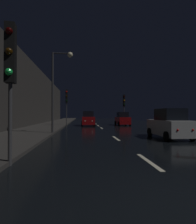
{
  "coord_description": "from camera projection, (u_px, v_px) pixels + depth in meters",
  "views": [
    {
      "loc": [
        -2.28,
        -2.96,
        1.63
      ],
      "look_at": [
        -0.11,
        21.21,
        1.93
      ],
      "focal_mm": 28.61,
      "sensor_mm": 36.0,
      "label": 1
    }
  ],
  "objects": [
    {
      "name": "streetlamp_overhead",
      "position": [
        59.0,
        79.0,
        14.44
      ],
      "size": [
        1.7,
        0.44,
        6.7
      ],
      "color": "#2D2D30",
      "rests_on": "ground"
    },
    {
      "name": "traffic_light_far_right",
      "position": [
        124.0,
        103.0,
        28.63
      ],
      "size": [
        0.32,
        0.46,
        4.78
      ],
      "rotation": [
        0.0,
        0.0,
        -1.61
      ],
      "color": "#38383A",
      "rests_on": "ground"
    },
    {
      "name": "building_facade_left",
      "position": [
        28.0,
        93.0,
        23.26
      ],
      "size": [
        0.8,
        63.0,
        8.76
      ],
      "primitive_type": "cube",
      "color": "#2D2B28",
      "rests_on": "ground"
    },
    {
      "name": "lane_centerline",
      "position": [
        104.0,
        130.0,
        18.7
      ],
      "size": [
        0.16,
        25.59,
        0.01
      ],
      "color": "beige",
      "rests_on": "ground"
    },
    {
      "name": "traffic_light_near_left",
      "position": [
        10.0,
        63.0,
        5.64
      ],
      "size": [
        0.35,
        0.48,
        4.52
      ],
      "rotation": [
        0.0,
        0.0,
        -1.44
      ],
      "color": "#38383A",
      "rests_on": "ground"
    },
    {
      "name": "sidewalk_left",
      "position": [
        52.0,
        124.0,
        26.93
      ],
      "size": [
        4.4,
        84.0,
        0.15
      ],
      "primitive_type": "cube",
      "color": "#33302D",
      "rests_on": "ground"
    },
    {
      "name": "car_parked_right_near",
      "position": [
        169.0,
        125.0,
        12.18
      ],
      "size": [
        1.84,
        3.98,
        2.0
      ],
      "rotation": [
        0.0,
        0.0,
        1.57
      ],
      "color": "silver",
      "rests_on": "ground"
    },
    {
      "name": "car_parked_right_far",
      "position": [
        122.0,
        119.0,
        26.25
      ],
      "size": [
        1.78,
        3.86,
        1.94
      ],
      "rotation": [
        0.0,
        0.0,
        1.57
      ],
      "color": "maroon",
      "rests_on": "ground"
    },
    {
      "name": "car_approaching_headlights",
      "position": [
        88.0,
        119.0,
        25.35
      ],
      "size": [
        1.89,
        4.09,
        2.06
      ],
      "rotation": [
        0.0,
        0.0,
        -1.57
      ],
      "color": "maroon",
      "rests_on": "ground"
    },
    {
      "name": "traffic_light_far_left",
      "position": [
        67.0,
        99.0,
        25.09
      ],
      "size": [
        0.34,
        0.47,
        5.1
      ],
      "rotation": [
        0.0,
        0.0,
        -1.47
      ],
      "color": "#38383A",
      "rests_on": "ground"
    },
    {
      "name": "ground",
      "position": [
        97.0,
        125.0,
        27.53
      ],
      "size": [
        25.91,
        84.0,
        0.02
      ],
      "primitive_type": "cube",
      "color": "black"
    }
  ]
}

